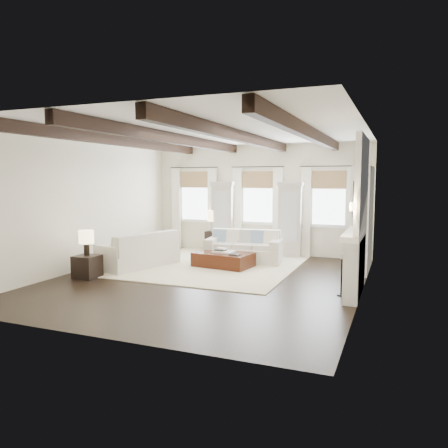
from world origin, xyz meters
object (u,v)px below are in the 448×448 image
at_px(sofa_left, 140,253).
at_px(side_table_back, 213,241).
at_px(ottoman, 223,260).
at_px(side_table_front, 87,267).
at_px(sofa_back, 244,249).

bearing_deg(sofa_left, side_table_back, 75.50).
height_order(sofa_left, side_table_back, sofa_left).
relative_size(ottoman, side_table_back, 2.27).
xyz_separation_m(sofa_left, side_table_back, (0.74, 2.88, -0.05)).
bearing_deg(side_table_back, side_table_front, -105.80).
bearing_deg(sofa_back, side_table_back, 139.29).
bearing_deg(sofa_left, side_table_front, -108.38).
relative_size(ottoman, side_table_front, 2.78).
bearing_deg(sofa_left, sofa_back, 37.37).
relative_size(sofa_back, ottoman, 1.48).
height_order(sofa_left, side_table_front, sofa_left).
distance_m(sofa_back, ottoman, 0.91).
height_order(ottoman, side_table_back, side_table_back).
xyz_separation_m(side_table_front, side_table_back, (1.22, 4.31, 0.06)).
bearing_deg(side_table_front, sofa_left, 71.62).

